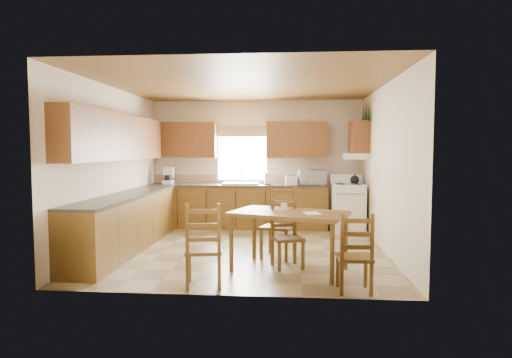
# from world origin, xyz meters

# --- Properties ---
(floor) EXTENTS (4.50, 4.50, 0.00)m
(floor) POSITION_xyz_m (0.00, 0.00, 0.00)
(floor) COLOR #8F7E5B
(floor) RESTS_ON ground
(ceiling) EXTENTS (4.50, 4.50, 0.00)m
(ceiling) POSITION_xyz_m (0.00, 0.00, 2.70)
(ceiling) COLOR brown
(ceiling) RESTS_ON floor
(wall_left) EXTENTS (4.50, 4.50, 0.00)m
(wall_left) POSITION_xyz_m (-2.25, 0.00, 1.35)
(wall_left) COLOR beige
(wall_left) RESTS_ON floor
(wall_right) EXTENTS (4.50, 4.50, 0.00)m
(wall_right) POSITION_xyz_m (2.25, 0.00, 1.35)
(wall_right) COLOR beige
(wall_right) RESTS_ON floor
(wall_back) EXTENTS (4.50, 4.50, 0.00)m
(wall_back) POSITION_xyz_m (0.00, 2.25, 1.35)
(wall_back) COLOR beige
(wall_back) RESTS_ON floor
(wall_front) EXTENTS (4.50, 4.50, 0.00)m
(wall_front) POSITION_xyz_m (0.00, -2.25, 1.35)
(wall_front) COLOR beige
(wall_front) RESTS_ON floor
(lower_cab_back) EXTENTS (3.75, 0.60, 0.88)m
(lower_cab_back) POSITION_xyz_m (-0.38, 1.95, 0.44)
(lower_cab_back) COLOR brown
(lower_cab_back) RESTS_ON floor
(lower_cab_left) EXTENTS (0.60, 3.60, 0.88)m
(lower_cab_left) POSITION_xyz_m (-1.95, -0.15, 0.44)
(lower_cab_left) COLOR brown
(lower_cab_left) RESTS_ON floor
(counter_back) EXTENTS (3.75, 0.63, 0.04)m
(counter_back) POSITION_xyz_m (-0.38, 1.95, 0.90)
(counter_back) COLOR #3A352F
(counter_back) RESTS_ON lower_cab_back
(counter_left) EXTENTS (0.63, 3.60, 0.04)m
(counter_left) POSITION_xyz_m (-1.95, -0.15, 0.90)
(counter_left) COLOR #3A352F
(counter_left) RESTS_ON lower_cab_left
(backsplash) EXTENTS (3.75, 0.01, 0.18)m
(backsplash) POSITION_xyz_m (-0.38, 2.24, 1.01)
(backsplash) COLOR #A0826A
(backsplash) RESTS_ON counter_back
(upper_cab_back_left) EXTENTS (1.41, 0.33, 0.75)m
(upper_cab_back_left) POSITION_xyz_m (-1.55, 2.08, 1.85)
(upper_cab_back_left) COLOR brown
(upper_cab_back_left) RESTS_ON wall_back
(upper_cab_back_right) EXTENTS (1.25, 0.33, 0.75)m
(upper_cab_back_right) POSITION_xyz_m (0.86, 2.08, 1.85)
(upper_cab_back_right) COLOR brown
(upper_cab_back_right) RESTS_ON wall_back
(upper_cab_left) EXTENTS (0.33, 3.60, 0.75)m
(upper_cab_left) POSITION_xyz_m (-2.08, -0.15, 1.85)
(upper_cab_left) COLOR brown
(upper_cab_left) RESTS_ON wall_left
(upper_cab_stove) EXTENTS (0.33, 0.62, 0.62)m
(upper_cab_stove) POSITION_xyz_m (2.08, 1.65, 1.90)
(upper_cab_stove) COLOR brown
(upper_cab_stove) RESTS_ON wall_right
(range_hood) EXTENTS (0.44, 0.62, 0.12)m
(range_hood) POSITION_xyz_m (2.03, 1.65, 1.52)
(range_hood) COLOR silver
(range_hood) RESTS_ON wall_right
(window_frame) EXTENTS (1.13, 0.02, 1.18)m
(window_frame) POSITION_xyz_m (-0.30, 2.22, 1.55)
(window_frame) COLOR silver
(window_frame) RESTS_ON wall_back
(window_pane) EXTENTS (1.05, 0.01, 1.10)m
(window_pane) POSITION_xyz_m (-0.30, 2.21, 1.55)
(window_pane) COLOR white
(window_pane) RESTS_ON wall_back
(window_valance) EXTENTS (1.19, 0.01, 0.24)m
(window_valance) POSITION_xyz_m (-0.30, 2.19, 2.05)
(window_valance) COLOR #425A28
(window_valance) RESTS_ON wall_back
(sink_basin) EXTENTS (0.75, 0.45, 0.04)m
(sink_basin) POSITION_xyz_m (-0.30, 1.95, 0.94)
(sink_basin) COLOR silver
(sink_basin) RESTS_ON counter_back
(pine_decal_a) EXTENTS (0.22, 0.22, 0.36)m
(pine_decal_a) POSITION_xyz_m (2.21, 1.33, 2.38)
(pine_decal_a) COLOR black
(pine_decal_a) RESTS_ON wall_right
(pine_decal_b) EXTENTS (0.22, 0.22, 0.36)m
(pine_decal_b) POSITION_xyz_m (2.21, 1.65, 2.42)
(pine_decal_b) COLOR black
(pine_decal_b) RESTS_ON wall_right
(pine_decal_c) EXTENTS (0.22, 0.22, 0.36)m
(pine_decal_c) POSITION_xyz_m (2.21, 1.97, 2.38)
(pine_decal_c) COLOR black
(pine_decal_c) RESTS_ON wall_right
(stove) EXTENTS (0.66, 0.68, 0.95)m
(stove) POSITION_xyz_m (1.88, 1.61, 0.48)
(stove) COLOR silver
(stove) RESTS_ON floor
(coffeemaker) EXTENTS (0.23, 0.25, 0.30)m
(coffeemaker) POSITION_xyz_m (-1.86, 1.93, 1.07)
(coffeemaker) COLOR silver
(coffeemaker) RESTS_ON counter_back
(paper_towel) EXTENTS (0.14, 0.14, 0.26)m
(paper_towel) POSITION_xyz_m (0.25, 1.93, 1.05)
(paper_towel) COLOR white
(paper_towel) RESTS_ON counter_back
(toaster) EXTENTS (0.25, 0.18, 0.19)m
(toaster) POSITION_xyz_m (0.76, 1.91, 1.02)
(toaster) COLOR silver
(toaster) RESTS_ON counter_back
(microwave) EXTENTS (0.57, 0.45, 0.31)m
(microwave) POSITION_xyz_m (1.18, 1.91, 1.07)
(microwave) COLOR silver
(microwave) RESTS_ON counter_back
(dining_table) EXTENTS (1.72, 1.33, 0.81)m
(dining_table) POSITION_xyz_m (0.72, -1.18, 0.40)
(dining_table) COLOR brown
(dining_table) RESTS_ON floor
(chair_near_left) EXTENTS (0.49, 0.48, 1.02)m
(chair_near_left) POSITION_xyz_m (-0.30, -1.95, 0.51)
(chair_near_left) COLOR brown
(chair_near_left) RESTS_ON floor
(chair_near_right) EXTENTS (0.40, 0.39, 0.93)m
(chair_near_right) POSITION_xyz_m (1.48, -1.99, 0.47)
(chair_near_right) COLOR brown
(chair_near_right) RESTS_ON floor
(chair_far_left) EXTENTS (0.50, 0.49, 0.95)m
(chair_far_left) POSITION_xyz_m (0.70, -1.03, 0.48)
(chair_far_left) COLOR brown
(chair_far_left) RESTS_ON floor
(chair_far_right) EXTENTS (0.57, 0.56, 1.09)m
(chair_far_right) POSITION_xyz_m (0.55, -0.49, 0.55)
(chair_far_right) COLOR brown
(chair_far_right) RESTS_ON floor
(table_paper) EXTENTS (0.25, 0.30, 0.00)m
(table_paper) POSITION_xyz_m (1.02, -1.29, 0.81)
(table_paper) COLOR white
(table_paper) RESTS_ON dining_table
(table_card) EXTENTS (0.08, 0.02, 0.11)m
(table_card) POSITION_xyz_m (0.65, -1.10, 0.87)
(table_card) COLOR white
(table_card) RESTS_ON dining_table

